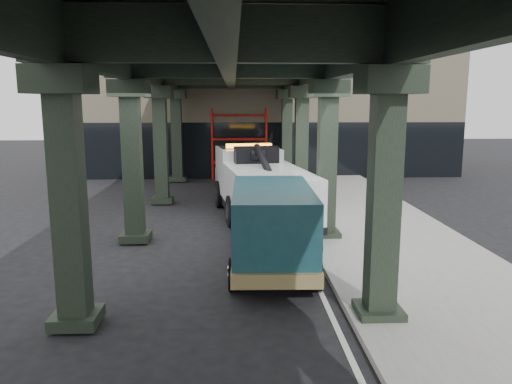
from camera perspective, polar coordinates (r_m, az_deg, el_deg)
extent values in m
plane|color=black|center=(14.03, -1.24, -7.81)|extent=(90.00, 90.00, 0.00)
cube|color=gray|center=(16.62, 14.36, -4.97)|extent=(5.00, 40.00, 0.15)
cube|color=silver|center=(16.06, 4.70, -5.47)|extent=(0.12, 38.00, 0.01)
cube|color=black|center=(9.94, 14.39, -0.83)|extent=(0.55, 0.55, 5.00)
cube|color=black|center=(9.78, 14.99, 12.23)|extent=(1.10, 1.10, 0.50)
cube|color=black|center=(10.63, 13.82, -13.20)|extent=(0.90, 0.90, 0.24)
cube|color=black|center=(15.71, 8.09, 3.39)|extent=(0.55, 0.55, 5.00)
cube|color=black|center=(15.61, 8.31, 11.62)|extent=(1.10, 1.10, 0.50)
cube|color=black|center=(16.15, 7.89, -4.80)|extent=(0.90, 0.90, 0.24)
cube|color=black|center=(21.61, 5.19, 5.32)|extent=(0.55, 0.55, 5.00)
cube|color=black|center=(21.53, 5.29, 11.29)|extent=(1.10, 1.10, 0.50)
cube|color=black|center=(21.93, 5.09, -0.73)|extent=(0.90, 0.90, 0.24)
cube|color=black|center=(27.55, 3.53, 6.41)|extent=(0.55, 0.55, 5.00)
cube|color=black|center=(27.49, 3.58, 11.09)|extent=(1.10, 1.10, 0.50)
cube|color=black|center=(27.80, 3.47, 1.63)|extent=(0.90, 0.90, 0.24)
cube|color=black|center=(10.02, -20.60, -1.09)|extent=(0.55, 0.55, 5.00)
cube|color=black|center=(9.85, -21.44, 11.86)|extent=(1.10, 1.10, 0.50)
cube|color=black|center=(10.69, -19.80, -13.37)|extent=(0.90, 0.90, 0.24)
cube|color=black|center=(15.76, -13.92, 3.21)|extent=(0.55, 0.55, 5.00)
cube|color=black|center=(15.65, -14.29, 11.41)|extent=(1.10, 1.10, 0.50)
cube|color=black|center=(16.20, -13.57, -4.96)|extent=(0.90, 0.90, 0.24)
cube|color=black|center=(21.64, -10.83, 5.18)|extent=(0.55, 0.55, 5.00)
cube|color=black|center=(21.56, -11.03, 11.15)|extent=(1.10, 1.10, 0.50)
cube|color=black|center=(21.96, -10.62, -0.85)|extent=(0.90, 0.90, 0.24)
cube|color=black|center=(27.57, -9.05, 6.31)|extent=(0.55, 0.55, 5.00)
cube|color=black|center=(27.51, -9.18, 10.98)|extent=(1.10, 1.10, 0.50)
cube|color=black|center=(27.83, -8.91, 1.54)|extent=(0.90, 0.90, 0.24)
cube|color=black|center=(15.65, 8.38, 14.55)|extent=(0.35, 32.00, 1.10)
cube|color=black|center=(15.69, -14.42, 14.33)|extent=(0.35, 32.00, 1.10)
cube|color=black|center=(15.38, -3.04, 14.72)|extent=(0.35, 32.00, 1.10)
cube|color=black|center=(15.45, -3.07, 17.30)|extent=(7.40, 32.00, 0.30)
cube|color=#C6B793|center=(33.41, 1.43, 9.68)|extent=(22.00, 10.00, 8.00)
cylinder|color=red|center=(28.36, -4.98, 5.49)|extent=(0.08, 0.08, 4.00)
cylinder|color=red|center=(27.56, -5.05, 5.35)|extent=(0.08, 0.08, 4.00)
cylinder|color=red|center=(28.39, 1.11, 5.53)|extent=(0.08, 0.08, 4.00)
cylinder|color=red|center=(27.59, 1.21, 5.39)|extent=(0.08, 0.08, 4.00)
cylinder|color=red|center=(28.43, -1.92, 3.51)|extent=(3.00, 0.08, 0.08)
cylinder|color=red|center=(28.31, -1.94, 6.12)|extent=(3.00, 0.08, 0.08)
cylinder|color=red|center=(28.25, -1.96, 8.75)|extent=(3.00, 0.08, 0.08)
cube|color=black|center=(18.17, 0.57, -1.28)|extent=(2.17, 7.72, 0.26)
cube|color=silver|center=(20.55, -0.91, 2.52)|extent=(2.74, 2.79, 1.84)
cube|color=silver|center=(21.66, -1.42, 1.56)|extent=(2.48, 1.07, 0.92)
cube|color=black|center=(20.73, -1.04, 4.01)|extent=(2.42, 1.65, 0.87)
cube|color=silver|center=(16.92, 1.39, 0.14)|extent=(3.20, 5.42, 1.43)
cube|color=orange|center=(20.23, -0.81, 5.31)|extent=(1.86, 0.56, 0.16)
cube|color=black|center=(18.76, 0.04, 4.29)|extent=(1.71, 0.85, 0.61)
cylinder|color=black|center=(17.00, 1.25, 2.80)|extent=(0.79, 3.56, 1.37)
cube|color=black|center=(14.69, 3.61, -5.55)|extent=(0.52, 1.46, 0.18)
cube|color=black|center=(14.04, 4.35, -6.52)|extent=(1.65, 0.50, 0.18)
cylinder|color=black|center=(20.84, -4.09, -0.23)|extent=(0.52, 1.16, 1.12)
cylinder|color=silver|center=(20.84, -4.09, -0.23)|extent=(0.49, 0.67, 0.62)
cylinder|color=black|center=(21.23, 1.93, -0.02)|extent=(0.52, 1.16, 1.12)
cylinder|color=silver|center=(21.23, 1.93, -0.02)|extent=(0.49, 0.67, 0.62)
cylinder|color=black|center=(17.57, -2.71, -2.20)|extent=(0.52, 1.16, 1.12)
cylinder|color=silver|center=(17.57, -2.71, -2.20)|extent=(0.49, 0.67, 0.62)
cylinder|color=black|center=(18.03, 4.37, -1.90)|extent=(0.52, 1.16, 1.12)
cylinder|color=silver|center=(18.03, 4.37, -1.90)|extent=(0.49, 0.67, 0.62)
cylinder|color=black|center=(16.29, -2.01, -3.20)|extent=(0.52, 1.16, 1.12)
cylinder|color=silver|center=(16.29, -2.01, -3.20)|extent=(0.49, 0.67, 0.62)
cylinder|color=black|center=(16.79, 5.58, -2.83)|extent=(0.52, 1.16, 1.12)
cylinder|color=silver|center=(16.79, 5.58, -2.83)|extent=(0.49, 0.67, 0.62)
cube|color=#133D45|center=(15.48, 1.38, -2.63)|extent=(1.97, 1.09, 0.85)
cube|color=#133D45|center=(12.87, 1.87, -3.58)|extent=(2.10, 4.31, 1.84)
cube|color=#957E4B|center=(13.43, 1.77, -6.33)|extent=(2.16, 5.35, 0.33)
cube|color=black|center=(14.96, 1.45, -0.13)|extent=(1.85, 0.45, 0.79)
cube|color=black|center=(13.04, 1.82, -1.26)|extent=(2.10, 3.46, 0.52)
cube|color=silver|center=(16.06, 1.30, -3.55)|extent=(1.89, 0.16, 0.28)
cylinder|color=black|center=(15.55, -2.11, -4.48)|extent=(0.29, 0.80, 0.79)
cylinder|color=silver|center=(15.55, -2.11, -4.48)|extent=(0.31, 0.44, 0.44)
cylinder|color=black|center=(15.62, 4.86, -4.44)|extent=(0.29, 0.80, 0.79)
cylinder|color=silver|center=(15.62, 4.86, -4.44)|extent=(0.31, 0.44, 0.44)
cylinder|color=black|center=(11.75, -2.48, -9.43)|extent=(0.29, 0.80, 0.79)
cylinder|color=silver|center=(11.75, -2.48, -9.43)|extent=(0.31, 0.44, 0.44)
cylinder|color=black|center=(11.85, 6.82, -9.32)|extent=(0.29, 0.80, 0.79)
cylinder|color=silver|center=(11.85, 6.82, -9.32)|extent=(0.31, 0.44, 0.44)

